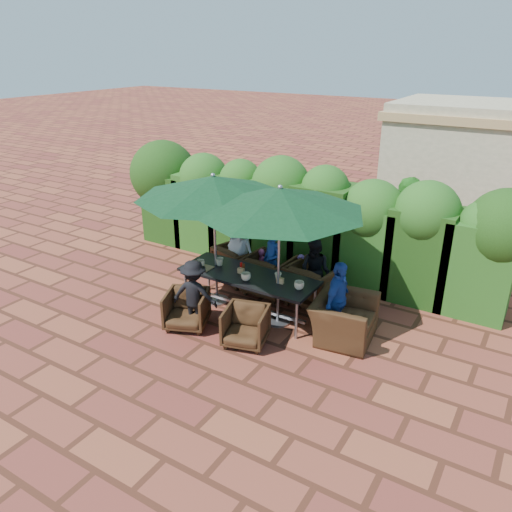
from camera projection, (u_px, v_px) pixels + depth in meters
The scene contains 31 objects.
ground at pixel (241, 314), 8.99m from camera, with size 80.00×80.00×0.00m, color brown.
dining_table at pixel (248, 278), 8.80m from camera, with size 2.49×0.90×0.75m.
umbrella_left at pixel (213, 187), 8.58m from camera, with size 2.73×2.73×2.46m.
umbrella_right at pixel (280, 200), 7.87m from camera, with size 2.79×2.79×2.46m.
chair_far_left at pixel (239, 262), 10.11m from camera, with size 0.82×0.76×0.84m, color black.
chair_far_mid at pixel (269, 273), 9.60m from camera, with size 0.84×0.78×0.86m, color black.
chair_far_right at pixel (313, 282), 9.19m from camera, with size 0.85×0.79×0.87m, color black.
chair_near_left at pixel (187, 308), 8.47m from camera, with size 0.69×0.64×0.71m, color black.
chair_near_right at pixel (246, 324), 7.98m from camera, with size 0.67×0.63×0.69m, color black.
chair_end_right at pixel (344, 312), 8.09m from camera, with size 1.08×0.70×0.94m, color black.
adult_far_left at pixel (240, 253), 9.85m from camera, with size 0.67×0.40×1.36m, color silver.
adult_far_mid at pixel (272, 262), 9.56m from camera, with size 0.46×0.37×1.27m, color #1B3E96.
adult_far_right at pixel (315, 272), 9.17m from camera, with size 0.60×0.36×1.24m, color black.
adult_near_left at pixel (194, 294), 8.39m from camera, with size 0.77×0.35×1.21m, color black.
adult_end_right at pixel (338, 300), 8.05m from camera, with size 0.78×0.39×1.33m, color #1B3E96.
child_left at pixel (261, 267), 9.93m from camera, with size 0.28×0.23×0.77m, color #C84689.
child_right at pixel (300, 274), 9.58m from camera, with size 0.29×0.24×0.81m, color #7A4DA7.
pedestrian_a at pixel (406, 218), 11.03m from camera, with size 1.76×0.63×1.88m, color green.
pedestrian_b at pixel (434, 227), 11.04m from camera, with size 0.73×0.45×1.52m, color #C84689.
pedestrian_c at pixel (500, 234), 10.21m from camera, with size 1.15×0.53×1.79m, color #919199.
cup_a at pixel (200, 263), 9.05m from camera, with size 0.16×0.16×0.12m, color beige.
cup_b at pixel (220, 262), 9.10m from camera, with size 0.15×0.15×0.14m, color beige.
cup_c at pixel (246, 277), 8.52m from camera, with size 0.17×0.17×0.14m, color beige.
cup_d at pixel (278, 276), 8.57m from camera, with size 0.12×0.12×0.12m, color beige.
cup_e at pixel (299, 285), 8.21m from camera, with size 0.17×0.17×0.14m, color beige.
ketchup_bottle at pixel (241, 267), 8.86m from camera, with size 0.04×0.04×0.17m, color #B20C0A.
sauce_bottle at pixel (244, 268), 8.80m from camera, with size 0.04×0.04×0.17m, color #4C230C.
serving_tray at pixel (203, 267), 9.02m from camera, with size 0.35×0.25×0.02m, color #987249.
number_block_left at pixel (241, 271), 8.78m from camera, with size 0.12×0.06×0.10m, color tan.
number_block_right at pixel (280, 281), 8.42m from camera, with size 0.12×0.06×0.10m, color tan.
hedge_wall at pixel (297, 211), 10.36m from camera, with size 9.10×1.60×2.40m.
Camera 1 is at (4.35, -6.57, 4.47)m, focal length 35.00 mm.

